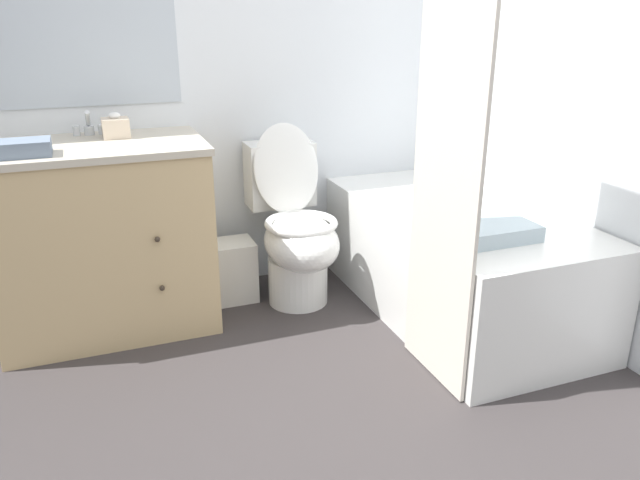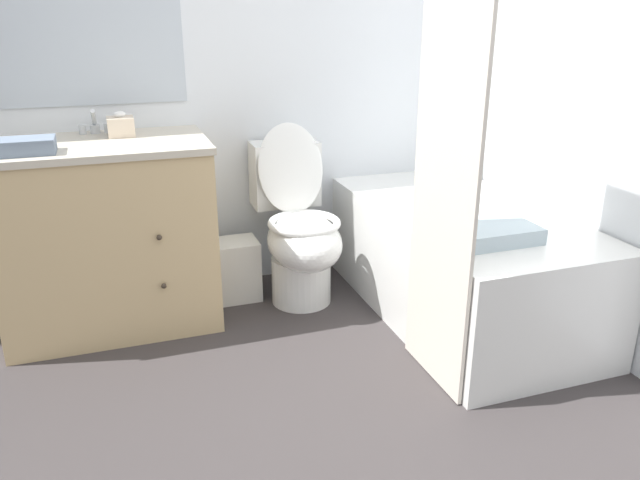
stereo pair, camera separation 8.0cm
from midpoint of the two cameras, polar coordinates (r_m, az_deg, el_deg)
The scene contains 12 objects.
ground_plane at distance 2.20m, azimuth 5.76°, elevation -19.43°, with size 14.00×14.00×0.00m, color #383333.
wall_back at distance 3.23m, azimuth -6.12°, elevation 17.62°, with size 8.00×0.06×2.50m.
wall_right at distance 3.06m, azimuth 22.50°, elevation 16.08°, with size 0.05×2.60×2.50m.
vanity_cabinet at distance 2.99m, azimuth -18.13°, elevation 0.58°, with size 0.94×0.61×0.86m.
sink_faucet at distance 3.07m, azimuth -19.19°, elevation 9.79°, with size 0.14×0.12×0.12m.
toilet at distance 3.09m, azimuth -1.22°, elevation 0.78°, with size 0.35×0.66×0.88m.
bathtub at distance 3.08m, azimuth 13.34°, elevation -1.88°, with size 0.76×1.47×0.52m.
shower_curtain at distance 2.29m, azimuth 12.59°, elevation 8.83°, with size 0.02×0.44×1.92m.
wastebasket at distance 3.20m, azimuth -7.04°, elevation -2.71°, with size 0.23×0.20×0.31m.
tissue_box at distance 2.97m, azimuth -17.01°, elevation 9.92°, with size 0.12×0.11×0.11m.
hand_towel_folded at distance 2.74m, azimuth -25.16°, elevation 7.74°, with size 0.28×0.15×0.06m.
bath_towel_folded at distance 2.62m, azimuth 16.21°, elevation 0.70°, with size 0.35×0.26×0.06m.
Camera 2 is at (-0.71, -1.53, 1.40)m, focal length 35.00 mm.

